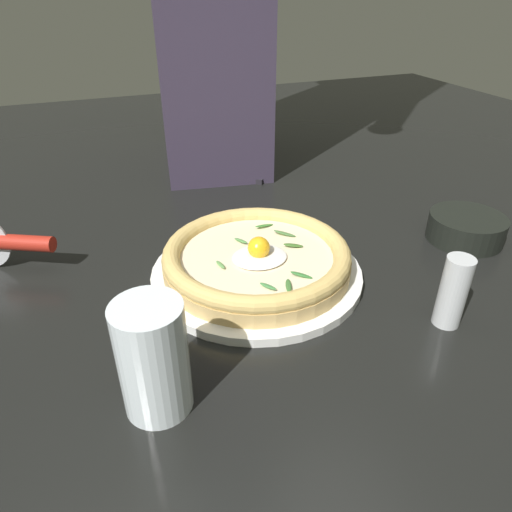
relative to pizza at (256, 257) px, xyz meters
name	(u,v)px	position (x,y,z in m)	size (l,w,h in m)	color
ground_plane	(240,289)	(0.02, 0.00, -0.05)	(2.40, 2.40, 0.03)	black
pizza_plate	(256,272)	(0.00, 0.00, -0.03)	(0.29, 0.29, 0.01)	white
pizza	(256,257)	(0.00, 0.00, 0.00)	(0.25, 0.25, 0.05)	tan
side_bowl	(466,228)	(-0.34, 0.02, -0.01)	(0.12, 0.12, 0.04)	black
pizza_cutter	(7,242)	(0.31, -0.14, 0.01)	(0.14, 0.08, 0.09)	silver
table_knife	(230,177)	(-0.08, -0.35, -0.03)	(0.16, 0.15, 0.01)	silver
drinking_glass	(154,366)	(0.17, 0.17, 0.02)	(0.07, 0.07, 0.12)	silver
pepper_shaker	(453,292)	(-0.18, 0.18, 0.01)	(0.03, 0.03, 0.09)	silver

